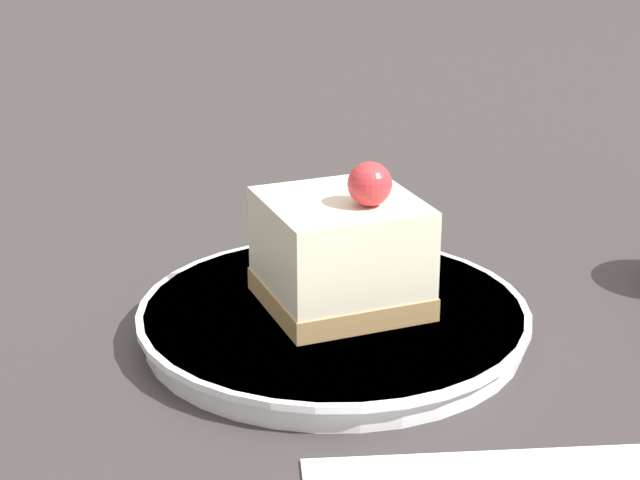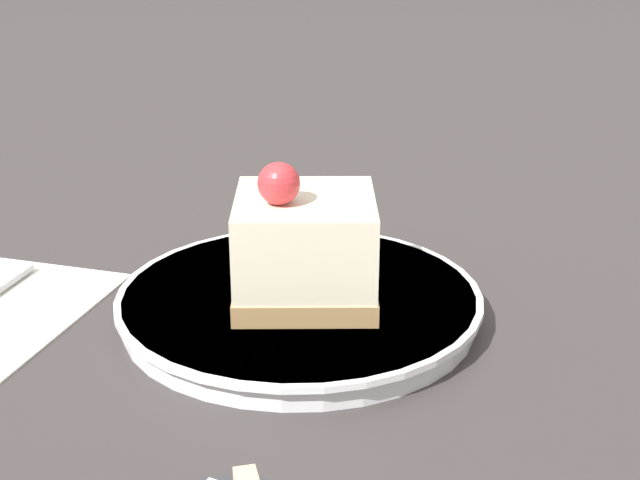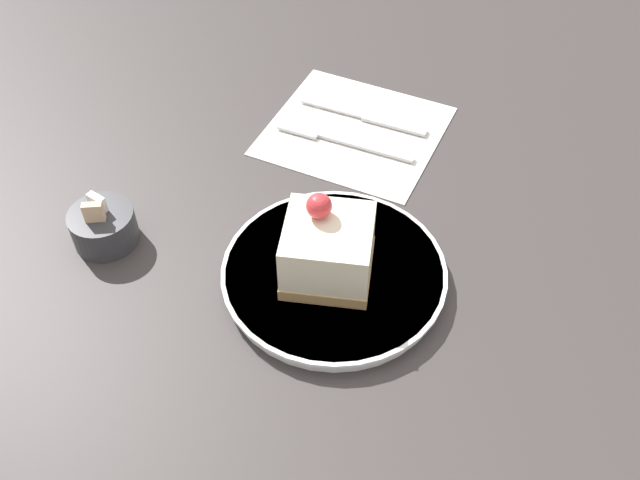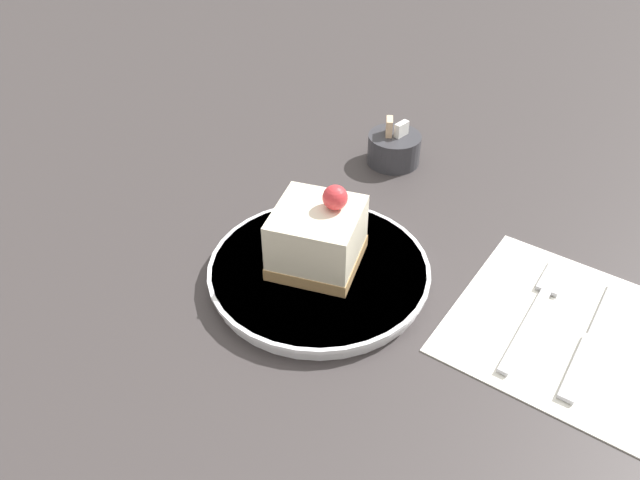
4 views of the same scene
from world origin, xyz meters
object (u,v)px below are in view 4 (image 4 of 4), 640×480
cake_slice (318,236)px  sugar_bowl (394,148)px  plate (319,272)px  knife (587,348)px  fork (540,303)px

cake_slice → sugar_bowl: cake_slice is taller
plate → knife: plate is taller
knife → sugar_bowl: 0.35m
fork → sugar_bowl: 0.29m
fork → knife: (0.05, -0.04, 0.00)m
fork → cake_slice: bearing=-158.8°
plate → sugar_bowl: sugar_bowl is taller
cake_slice → knife: bearing=-5.4°
plate → knife: (0.26, 0.00, -0.00)m
sugar_bowl → knife: bearing=-43.8°
knife → cake_slice: bearing=-169.8°
cake_slice → sugar_bowl: (0.01, 0.24, -0.03)m
cake_slice → plate: bearing=-61.5°
knife → sugar_bowl: sugar_bowl is taller
plate → fork: size_ratio=1.30×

